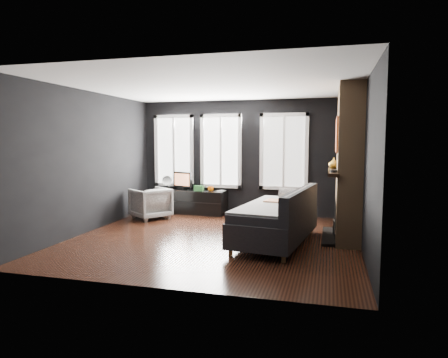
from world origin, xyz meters
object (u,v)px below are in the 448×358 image
(media_console, at_px, (193,202))
(mantel_vase, at_px, (334,163))
(sofa, at_px, (275,215))
(mug, at_px, (211,188))
(monitor, at_px, (183,180))
(book, at_px, (219,187))
(armchair, at_px, (150,202))

(media_console, relative_size, mantel_vase, 8.09)
(sofa, xyz_separation_m, media_console, (-2.30, 2.28, -0.20))
(sofa, xyz_separation_m, mantel_vase, (0.95, 1.09, 0.85))
(mug, bearing_deg, sofa, -50.67)
(monitor, xyz_separation_m, book, (0.92, -0.05, -0.14))
(mug, bearing_deg, media_console, 173.15)
(book, bearing_deg, media_console, -179.89)
(armchair, height_order, mug, armchair)
(sofa, bearing_deg, monitor, 146.17)
(media_console, xyz_separation_m, book, (0.65, 0.00, 0.38))
(mug, height_order, mantel_vase, mantel_vase)
(monitor, xyz_separation_m, mantel_vase, (3.52, -1.24, 0.52))
(monitor, height_order, mug, monitor)
(mantel_vase, bearing_deg, media_console, 159.89)
(media_console, height_order, monitor, monitor)
(armchair, relative_size, monitor, 1.40)
(mug, relative_size, book, 0.67)
(media_console, bearing_deg, mug, -2.81)
(media_console, bearing_deg, mantel_vase, -16.07)
(media_console, xyz_separation_m, mug, (0.48, -0.06, 0.35))
(media_console, xyz_separation_m, mantel_vase, (3.25, -1.19, 1.04))
(monitor, height_order, book, monitor)
(monitor, bearing_deg, sofa, -21.36)
(armchair, relative_size, mantel_vase, 3.77)
(mug, xyz_separation_m, mantel_vase, (2.77, -1.13, 0.69))
(sofa, relative_size, media_console, 1.36)
(media_console, height_order, mantel_vase, mantel_vase)
(sofa, distance_m, media_console, 3.25)
(armchair, distance_m, mug, 1.44)
(sofa, distance_m, book, 2.82)
(mug, distance_m, book, 0.19)
(armchair, bearing_deg, book, 157.78)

